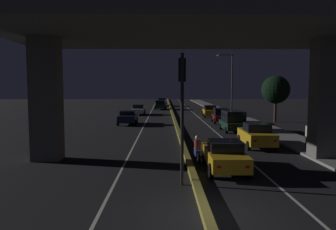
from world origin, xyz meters
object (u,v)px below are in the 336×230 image
(car_taxi_yellow_lead, at_px, (224,155))
(car_dark_red_fourth_oncoming, at_px, (162,102))
(street_lamp, at_px, (230,80))
(car_dark_green_third_oncoming, at_px, (161,105))
(pedestrian_on_sidewalk, at_px, (309,136))
(car_taxi_yellow_fifth, at_px, (210,111))
(motorcycle_blue_filtering_near, at_px, (197,150))
(traffic_light_left_of_median, at_px, (182,96))
(car_taxi_yellow_second, at_px, (256,135))
(car_dark_green_third, at_px, (233,121))
(car_dark_red_fourth, at_px, (221,115))
(car_dark_blue_lead_oncoming, at_px, (128,117))
(car_white_second_oncoming, at_px, (139,109))

(car_taxi_yellow_lead, relative_size, car_dark_red_fourth_oncoming, 0.96)
(street_lamp, bearing_deg, car_dark_green_third_oncoming, 119.89)
(car_dark_green_third_oncoming, distance_m, pedestrian_on_sidewalk, 39.82)
(car_taxi_yellow_fifth, relative_size, motorcycle_blue_filtering_near, 2.67)
(car_taxi_yellow_lead, distance_m, motorcycle_blue_filtering_near, 2.24)
(traffic_light_left_of_median, relative_size, car_taxi_yellow_fifth, 1.18)
(traffic_light_left_of_median, height_order, car_dark_green_third_oncoming, traffic_light_left_of_median)
(car_taxi_yellow_lead, relative_size, car_taxi_yellow_second, 1.07)
(pedestrian_on_sidewalk, bearing_deg, car_taxi_yellow_fifth, 97.05)
(car_dark_green_third, xyz_separation_m, motorcycle_blue_filtering_near, (-4.56, -12.14, -0.37))
(car_dark_red_fourth, distance_m, pedestrian_on_sidewalk, 16.66)
(car_dark_red_fourth, distance_m, car_dark_green_third_oncoming, 23.26)
(car_taxi_yellow_second, distance_m, pedestrian_on_sidewalk, 3.26)
(car_dark_red_fourth_oncoming, xyz_separation_m, motorcycle_blue_filtering_near, (2.16, -52.46, -0.31))
(car_taxi_yellow_lead, relative_size, pedestrian_on_sidewalk, 2.70)
(car_dark_red_fourth_oncoming, bearing_deg, car_taxi_yellow_fifth, 15.64)
(car_dark_red_fourth, bearing_deg, motorcycle_blue_filtering_near, 168.95)
(traffic_light_left_of_median, relative_size, car_dark_red_fourth, 1.28)
(car_taxi_yellow_second, distance_m, car_dark_blue_lead_oncoming, 16.94)
(car_dark_red_fourth, xyz_separation_m, pedestrian_on_sidewalk, (2.76, -16.43, 0.09))
(street_lamp, distance_m, car_white_second_oncoming, 14.02)
(car_white_second_oncoming, bearing_deg, street_lamp, 67.61)
(car_taxi_yellow_fifth, xyz_separation_m, pedestrian_on_sidewalk, (2.95, -23.85, 0.15))
(car_dark_green_third, height_order, car_dark_red_fourth_oncoming, car_dark_green_third)
(car_dark_blue_lead_oncoming, height_order, motorcycle_blue_filtering_near, car_dark_blue_lead_oncoming)
(car_taxi_yellow_fifth, distance_m, car_white_second_oncoming, 10.65)
(car_dark_blue_lead_oncoming, height_order, car_white_second_oncoming, car_dark_blue_lead_oncoming)
(street_lamp, relative_size, car_dark_red_fourth, 1.97)
(car_dark_green_third, bearing_deg, car_dark_green_third_oncoming, 12.53)
(motorcycle_blue_filtering_near, bearing_deg, car_dark_red_fourth, -15.58)
(street_lamp, bearing_deg, car_taxi_yellow_lead, -101.88)
(car_taxi_yellow_lead, xyz_separation_m, car_dark_blue_lead_oncoming, (-6.87, 19.82, 0.01))
(street_lamp, bearing_deg, car_white_second_oncoming, 158.04)
(car_dark_red_fourth, bearing_deg, car_taxi_yellow_lead, 173.06)
(street_lamp, height_order, car_taxi_yellow_lead, street_lamp)
(car_taxi_yellow_second, xyz_separation_m, pedestrian_on_sidewalk, (2.94, -1.42, 0.17))
(pedestrian_on_sidewalk, bearing_deg, car_taxi_yellow_lead, -142.13)
(car_taxi_yellow_second, height_order, pedestrian_on_sidewalk, pedestrian_on_sidewalk)
(traffic_light_left_of_median, distance_m, car_dark_red_fourth, 24.48)
(car_dark_red_fourth, bearing_deg, pedestrian_on_sidewalk, -167.96)
(car_taxi_yellow_lead, xyz_separation_m, car_white_second_oncoming, (-6.66, 32.38, 0.01))
(car_dark_green_third, relative_size, motorcycle_blue_filtering_near, 2.44)
(car_white_second_oncoming, bearing_deg, car_dark_red_fourth, 42.31)
(car_taxi_yellow_fifth, xyz_separation_m, car_white_second_oncoming, (-10.01, 3.62, -0.04))
(car_taxi_yellow_second, xyz_separation_m, car_dark_red_fourth, (0.17, 15.02, 0.08))
(car_taxi_yellow_lead, xyz_separation_m, car_dark_red_fourth, (3.55, 21.34, 0.12))
(car_dark_green_third_oncoming, bearing_deg, car_taxi_yellow_second, 13.18)
(motorcycle_blue_filtering_near, bearing_deg, car_white_second_oncoming, 8.25)
(car_dark_green_third, height_order, car_dark_blue_lead_oncoming, car_dark_green_third)
(car_dark_blue_lead_oncoming, relative_size, motorcycle_blue_filtering_near, 2.36)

